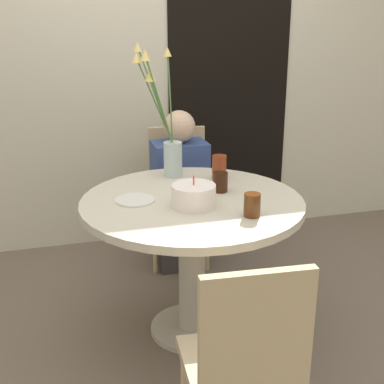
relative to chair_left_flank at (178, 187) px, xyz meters
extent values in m
plane|color=#6B5B4C|center=(-0.16, -0.92, -0.50)|extent=(16.00, 16.00, 0.00)
cube|color=beige|center=(-0.16, 0.40, 0.80)|extent=(8.00, 0.05, 2.60)
cube|color=black|center=(0.48, 0.37, 0.53)|extent=(0.90, 0.01, 2.05)
cylinder|color=beige|center=(-0.16, -0.92, 0.24)|extent=(1.11, 1.11, 0.04)
cylinder|color=#B7AD99|center=(-0.16, -0.92, -0.13)|extent=(0.14, 0.14, 0.68)
cylinder|color=#B7AD99|center=(-0.16, -0.92, -0.48)|extent=(0.44, 0.44, 0.03)
cube|color=tan|center=(-0.01, -0.08, -0.09)|extent=(0.46, 0.46, 0.04)
cube|color=tan|center=(0.02, 0.10, 0.16)|extent=(0.38, 0.10, 0.46)
cylinder|color=tan|center=(-0.21, -0.22, -0.30)|extent=(0.03, 0.03, 0.39)
cylinder|color=tan|center=(0.13, -0.27, -0.30)|extent=(0.03, 0.03, 0.39)
cylinder|color=tan|center=(-0.15, 0.12, -0.30)|extent=(0.03, 0.03, 0.39)
cylinder|color=tan|center=(0.18, 0.06, -0.30)|extent=(0.03, 0.03, 0.39)
cube|color=tan|center=(-0.21, -1.78, -0.09)|extent=(0.43, 0.43, 0.04)
cube|color=tan|center=(-0.23, -1.96, 0.16)|extent=(0.38, 0.06, 0.46)
cylinder|color=tan|center=(-0.03, -1.62, -0.30)|extent=(0.03, 0.03, 0.39)
cylinder|color=white|center=(-0.17, -1.01, 0.31)|extent=(0.21, 0.21, 0.11)
cylinder|color=#E54C4C|center=(-0.17, -1.01, 0.39)|extent=(0.01, 0.01, 0.04)
cylinder|color=#B2C6C1|center=(-0.16, -0.52, 0.35)|extent=(0.10, 0.10, 0.19)
cylinder|color=#4C7538|center=(-0.23, -0.52, 0.69)|extent=(0.15, 0.01, 0.47)
cone|color=#EFCC66|center=(-0.30, -0.52, 0.92)|extent=(0.05, 0.05, 0.06)
cylinder|color=#4C7538|center=(-0.21, -0.51, 0.63)|extent=(0.12, 0.03, 0.37)
cone|color=#EFCC66|center=(-0.27, -0.50, 0.82)|extent=(0.06, 0.06, 0.07)
cylinder|color=#4C7538|center=(-0.24, -0.45, 0.70)|extent=(0.16, 0.15, 0.51)
cone|color=#EFCC66|center=(-0.31, -0.38, 0.95)|extent=(0.05, 0.05, 0.05)
cylinder|color=#4C7538|center=(-0.25, -0.50, 0.68)|extent=(0.18, 0.05, 0.46)
cone|color=#EFCC66|center=(-0.34, -0.48, 0.91)|extent=(0.05, 0.05, 0.05)
cylinder|color=#4C7538|center=(-0.16, -0.47, 0.69)|extent=(0.01, 0.10, 0.48)
cone|color=#EFCC66|center=(-0.15, -0.43, 0.93)|extent=(0.05, 0.05, 0.05)
cylinder|color=silver|center=(-0.43, -0.87, 0.26)|extent=(0.19, 0.19, 0.01)
cylinder|color=#51280F|center=(0.05, -1.21, 0.31)|extent=(0.08, 0.08, 0.11)
cylinder|color=#33190C|center=(0.02, -0.84, 0.31)|extent=(0.08, 0.08, 0.10)
cylinder|color=maroon|center=(0.07, -0.65, 0.32)|extent=(0.08, 0.08, 0.14)
cube|color=#383333|center=(-0.03, -0.16, -0.28)|extent=(0.31, 0.24, 0.43)
cube|color=#33477F|center=(-0.03, -0.16, 0.14)|extent=(0.34, 0.24, 0.42)
sphere|color=#D1A889|center=(-0.03, -0.16, 0.45)|extent=(0.20, 0.20, 0.20)
camera|label=1|loc=(-0.82, -3.32, 1.17)|focal=50.00mm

